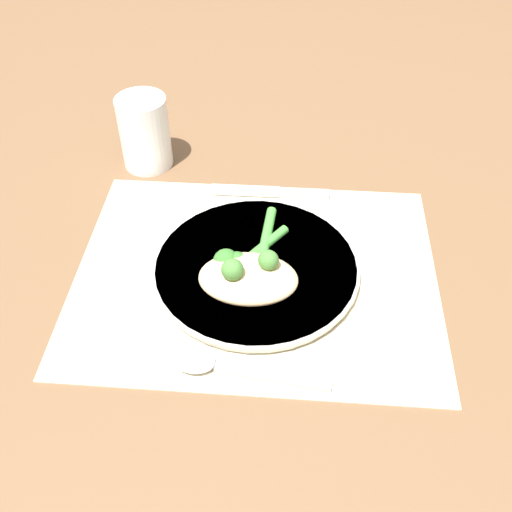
{
  "coord_description": "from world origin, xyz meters",
  "views": [
    {
      "loc": [
        0.04,
        -0.52,
        0.54
      ],
      "look_at": [
        0.0,
        0.0,
        0.03
      ],
      "focal_mm": 42.0,
      "sensor_mm": 36.0,
      "label": 1
    }
  ],
  "objects_px": {
    "chicken_fillet": "(248,278)",
    "knife": "(271,192)",
    "plate": "(256,268)",
    "water_glass": "(145,132)",
    "broccoli_stalk_rear": "(237,261)",
    "spoon": "(212,364)",
    "broccoli_stalk_front": "(262,255)"
  },
  "relations": [
    {
      "from": "chicken_fillet",
      "to": "knife",
      "type": "bearing_deg",
      "value": 85.35
    },
    {
      "from": "plate",
      "to": "water_glass",
      "type": "height_order",
      "value": "water_glass"
    },
    {
      "from": "plate",
      "to": "broccoli_stalk_rear",
      "type": "distance_m",
      "value": 0.03
    },
    {
      "from": "chicken_fillet",
      "to": "spoon",
      "type": "relative_size",
      "value": 0.68
    },
    {
      "from": "water_glass",
      "to": "broccoli_stalk_rear",
      "type": "bearing_deg",
      "value": -55.71
    },
    {
      "from": "plate",
      "to": "broccoli_stalk_rear",
      "type": "xyz_separation_m",
      "value": [
        -0.02,
        -0.01,
        0.02
      ]
    },
    {
      "from": "chicken_fillet",
      "to": "knife",
      "type": "distance_m",
      "value": 0.2
    },
    {
      "from": "chicken_fillet",
      "to": "water_glass",
      "type": "bearing_deg",
      "value": 123.75
    },
    {
      "from": "spoon",
      "to": "water_glass",
      "type": "bearing_deg",
      "value": 28.84
    },
    {
      "from": "broccoli_stalk_rear",
      "to": "spoon",
      "type": "distance_m",
      "value": 0.14
    },
    {
      "from": "chicken_fillet",
      "to": "spoon",
      "type": "bearing_deg",
      "value": -105.8
    },
    {
      "from": "chicken_fillet",
      "to": "spoon",
      "type": "height_order",
      "value": "chicken_fillet"
    },
    {
      "from": "broccoli_stalk_rear",
      "to": "broccoli_stalk_front",
      "type": "relative_size",
      "value": 0.82
    },
    {
      "from": "chicken_fillet",
      "to": "broccoli_stalk_rear",
      "type": "height_order",
      "value": "broccoli_stalk_rear"
    },
    {
      "from": "broccoli_stalk_front",
      "to": "spoon",
      "type": "height_order",
      "value": "broccoli_stalk_front"
    },
    {
      "from": "broccoli_stalk_rear",
      "to": "plate",
      "type": "bearing_deg",
      "value": -121.63
    },
    {
      "from": "plate",
      "to": "chicken_fillet",
      "type": "distance_m",
      "value": 0.04
    },
    {
      "from": "broccoli_stalk_front",
      "to": "water_glass",
      "type": "relative_size",
      "value": 1.14
    },
    {
      "from": "water_glass",
      "to": "chicken_fillet",
      "type": "bearing_deg",
      "value": -56.25
    },
    {
      "from": "plate",
      "to": "broccoli_stalk_front",
      "type": "distance_m",
      "value": 0.02
    },
    {
      "from": "water_glass",
      "to": "spoon",
      "type": "bearing_deg",
      "value": -68.5
    },
    {
      "from": "spoon",
      "to": "plate",
      "type": "bearing_deg",
      "value": -6.75
    },
    {
      "from": "chicken_fillet",
      "to": "spoon",
      "type": "xyz_separation_m",
      "value": [
        -0.03,
        -0.11,
        -0.02
      ]
    },
    {
      "from": "broccoli_stalk_rear",
      "to": "spoon",
      "type": "relative_size",
      "value": 0.58
    },
    {
      "from": "knife",
      "to": "broccoli_stalk_rear",
      "type": "bearing_deg",
      "value": 168.72
    },
    {
      "from": "broccoli_stalk_front",
      "to": "water_glass",
      "type": "distance_m",
      "value": 0.29
    },
    {
      "from": "broccoli_stalk_front",
      "to": "broccoli_stalk_rear",
      "type": "bearing_deg",
      "value": 33.85
    },
    {
      "from": "knife",
      "to": "spoon",
      "type": "distance_m",
      "value": 0.31
    },
    {
      "from": "broccoli_stalk_rear",
      "to": "spoon",
      "type": "bearing_deg",
      "value": 120.73
    },
    {
      "from": "broccoli_stalk_rear",
      "to": "broccoli_stalk_front",
      "type": "xyz_separation_m",
      "value": [
        0.03,
        0.02,
        -0.0
      ]
    },
    {
      "from": "spoon",
      "to": "chicken_fillet",
      "type": "bearing_deg",
      "value": -8.46
    },
    {
      "from": "knife",
      "to": "plate",
      "type": "bearing_deg",
      "value": 176.01
    }
  ]
}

